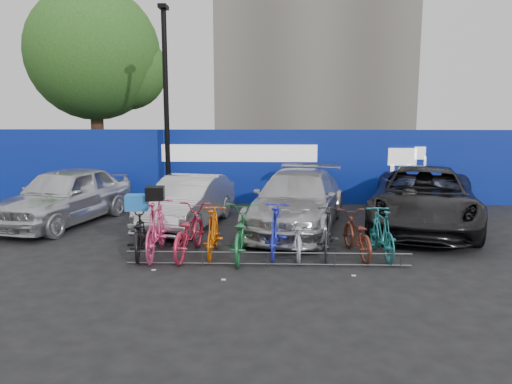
{
  "coord_description": "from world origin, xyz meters",
  "views": [
    {
      "loc": [
        0.08,
        -10.04,
        3.08
      ],
      "look_at": [
        -0.32,
        2.0,
        1.05
      ],
      "focal_mm": 35.0,
      "sensor_mm": 36.0,
      "label": 1
    }
  ],
  "objects_px": {
    "lamppost": "(166,102)",
    "bike_0": "(138,233)",
    "car_0": "(65,195)",
    "car_2": "(297,200)",
    "bike_3": "(213,232)",
    "bike_5": "(276,230)",
    "bike_2": "(189,231)",
    "bike_4": "(240,233)",
    "bike_6": "(296,235)",
    "bike_9": "(382,233)",
    "bike_7": "(328,232)",
    "car_1": "(188,202)",
    "bike_1": "(156,228)",
    "bike_rack": "(268,259)",
    "tree": "(100,57)",
    "car_3": "(424,198)",
    "bike_8": "(357,234)"
  },
  "relations": [
    {
      "from": "bike_2",
      "to": "bike_3",
      "type": "bearing_deg",
      "value": -169.95
    },
    {
      "from": "bike_5",
      "to": "bike_7",
      "type": "xyz_separation_m",
      "value": [
        1.09,
        -0.01,
        -0.03
      ]
    },
    {
      "from": "bike_9",
      "to": "bike_7",
      "type": "bearing_deg",
      "value": -7.63
    },
    {
      "from": "bike_rack",
      "to": "bike_5",
      "type": "xyz_separation_m",
      "value": [
        0.16,
        0.79,
        0.39
      ]
    },
    {
      "from": "tree",
      "to": "bike_1",
      "type": "height_order",
      "value": "tree"
    },
    {
      "from": "tree",
      "to": "bike_6",
      "type": "xyz_separation_m",
      "value": [
        7.36,
        -9.91,
        -4.61
      ]
    },
    {
      "from": "bike_rack",
      "to": "bike_3",
      "type": "height_order",
      "value": "bike_3"
    },
    {
      "from": "bike_rack",
      "to": "car_3",
      "type": "distance_m",
      "value": 5.3
    },
    {
      "from": "tree",
      "to": "bike_1",
      "type": "relative_size",
      "value": 3.88
    },
    {
      "from": "car_2",
      "to": "bike_2",
      "type": "bearing_deg",
      "value": -120.69
    },
    {
      "from": "bike_3",
      "to": "bike_2",
      "type": "bearing_deg",
      "value": 3.38
    },
    {
      "from": "lamppost",
      "to": "tree",
      "type": "bearing_deg",
      "value": 127.51
    },
    {
      "from": "bike_2",
      "to": "bike_8",
      "type": "height_order",
      "value": "bike_2"
    },
    {
      "from": "car_2",
      "to": "bike_4",
      "type": "height_order",
      "value": "car_2"
    },
    {
      "from": "bike_5",
      "to": "bike_9",
      "type": "height_order",
      "value": "bike_5"
    },
    {
      "from": "lamppost",
      "to": "bike_1",
      "type": "bearing_deg",
      "value": -80.93
    },
    {
      "from": "lamppost",
      "to": "car_2",
      "type": "height_order",
      "value": "lamppost"
    },
    {
      "from": "car_1",
      "to": "bike_4",
      "type": "xyz_separation_m",
      "value": [
        1.53,
        -2.71,
        -0.13
      ]
    },
    {
      "from": "bike_4",
      "to": "bike_7",
      "type": "bearing_deg",
      "value": -173.02
    },
    {
      "from": "lamppost",
      "to": "car_3",
      "type": "bearing_deg",
      "value": -19.69
    },
    {
      "from": "car_1",
      "to": "bike_8",
      "type": "xyz_separation_m",
      "value": [
        3.97,
        -2.51,
        -0.2
      ]
    },
    {
      "from": "tree",
      "to": "bike_1",
      "type": "bearing_deg",
      "value": -66.2
    },
    {
      "from": "lamppost",
      "to": "bike_2",
      "type": "relative_size",
      "value": 3.06
    },
    {
      "from": "bike_3",
      "to": "bike_6",
      "type": "relative_size",
      "value": 0.99
    },
    {
      "from": "car_1",
      "to": "bike_1",
      "type": "height_order",
      "value": "car_1"
    },
    {
      "from": "lamppost",
      "to": "bike_6",
      "type": "xyz_separation_m",
      "value": [
        3.79,
        -5.25,
        -2.82
      ]
    },
    {
      "from": "car_0",
      "to": "car_2",
      "type": "distance_m",
      "value": 6.22
    },
    {
      "from": "car_0",
      "to": "bike_2",
      "type": "xyz_separation_m",
      "value": [
        3.82,
        -2.87,
        -0.24
      ]
    },
    {
      "from": "car_3",
      "to": "bike_4",
      "type": "relative_size",
      "value": 2.81
    },
    {
      "from": "bike_rack",
      "to": "car_2",
      "type": "relative_size",
      "value": 1.11
    },
    {
      "from": "tree",
      "to": "car_0",
      "type": "xyz_separation_m",
      "value": [
        1.28,
        -7.11,
        -4.3
      ]
    },
    {
      "from": "car_0",
      "to": "bike_0",
      "type": "bearing_deg",
      "value": -31.0
    },
    {
      "from": "car_2",
      "to": "bike_2",
      "type": "xyz_separation_m",
      "value": [
        -2.39,
        -2.54,
        -0.21
      ]
    },
    {
      "from": "bike_4",
      "to": "car_2",
      "type": "bearing_deg",
      "value": -115.4
    },
    {
      "from": "bike_rack",
      "to": "bike_3",
      "type": "xyz_separation_m",
      "value": [
        -1.16,
        0.7,
        0.36
      ]
    },
    {
      "from": "lamppost",
      "to": "bike_0",
      "type": "bearing_deg",
      "value": -85.15
    },
    {
      "from": "bike_2",
      "to": "car_1",
      "type": "bearing_deg",
      "value": -73.47
    },
    {
      "from": "bike_3",
      "to": "bike_5",
      "type": "height_order",
      "value": "bike_5"
    },
    {
      "from": "bike_3",
      "to": "bike_9",
      "type": "relative_size",
      "value": 0.99
    },
    {
      "from": "bike_0",
      "to": "bike_6",
      "type": "bearing_deg",
      "value": 169.18
    },
    {
      "from": "bike_1",
      "to": "bike_8",
      "type": "height_order",
      "value": "bike_1"
    },
    {
      "from": "bike_4",
      "to": "bike_5",
      "type": "relative_size",
      "value": 1.09
    },
    {
      "from": "tree",
      "to": "bike_4",
      "type": "distance_m",
      "value": 12.66
    },
    {
      "from": "bike_0",
      "to": "bike_6",
      "type": "height_order",
      "value": "bike_0"
    },
    {
      "from": "lamppost",
      "to": "bike_3",
      "type": "xyz_separation_m",
      "value": [
        2.04,
        -5.3,
        -2.75
      ]
    },
    {
      "from": "bike_6",
      "to": "bike_4",
      "type": "bearing_deg",
      "value": 7.16
    },
    {
      "from": "bike_0",
      "to": "bike_9",
      "type": "height_order",
      "value": "bike_9"
    },
    {
      "from": "bike_7",
      "to": "car_2",
      "type": "bearing_deg",
      "value": -69.08
    },
    {
      "from": "bike_6",
      "to": "tree",
      "type": "bearing_deg",
      "value": -54.07
    },
    {
      "from": "bike_4",
      "to": "bike_5",
      "type": "bearing_deg",
      "value": -163.83
    }
  ]
}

